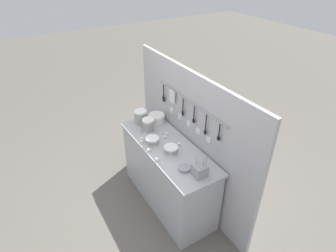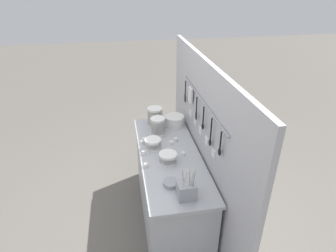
{
  "view_description": "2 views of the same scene",
  "coord_description": "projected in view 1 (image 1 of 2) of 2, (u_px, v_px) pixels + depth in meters",
  "views": [
    {
      "loc": [
        2.31,
        -1.4,
        2.9
      ],
      "look_at": [
        -0.03,
        0.02,
        1.16
      ],
      "focal_mm": 30.0,
      "sensor_mm": 36.0,
      "label": 1
    },
    {
      "loc": [
        2.2,
        -0.4,
        2.39
      ],
      "look_at": [
        -0.05,
        -0.01,
        1.17
      ],
      "focal_mm": 30.0,
      "sensor_mm": 36.0,
      "label": 2
    }
  ],
  "objects": [
    {
      "name": "steel_mixing_bowl",
      "position": [
        184.0,
        168.0,
        2.98
      ],
      "size": [
        0.13,
        0.13,
        0.04
      ],
      "color": "#93969E",
      "rests_on": "counter"
    },
    {
      "name": "bowl_stack_back_corner",
      "position": [
        141.0,
        118.0,
        3.71
      ],
      "size": [
        0.17,
        0.17,
        0.21
      ],
      "color": "white",
      "rests_on": "counter"
    },
    {
      "name": "cup_edge_far",
      "position": [
        165.0,
        138.0,
        3.47
      ],
      "size": [
        0.04,
        0.04,
        0.04
      ],
      "color": "white",
      "rests_on": "counter"
    },
    {
      "name": "bowl_stack_short_front",
      "position": [
        171.0,
        150.0,
        3.21
      ],
      "size": [
        0.16,
        0.16,
        0.09
      ],
      "color": "white",
      "rests_on": "counter"
    },
    {
      "name": "cutlery_caddy",
      "position": [
        200.0,
        170.0,
        2.89
      ],
      "size": [
        0.14,
        0.14,
        0.27
      ],
      "color": "#93969E",
      "rests_on": "counter"
    },
    {
      "name": "cup_beside_plates",
      "position": [
        142.0,
        139.0,
        3.44
      ],
      "size": [
        0.04,
        0.04,
        0.04
      ],
      "color": "white",
      "rests_on": "counter"
    },
    {
      "name": "ground_plane",
      "position": [
        168.0,
        199.0,
        3.84
      ],
      "size": [
        20.0,
        20.0,
        0.0
      ],
      "primitive_type": "plane",
      "color": "#666059"
    },
    {
      "name": "bowl_stack_tall_left",
      "position": [
        148.0,
        126.0,
        3.56
      ],
      "size": [
        0.15,
        0.15,
        0.19
      ],
      "color": "white",
      "rests_on": "counter"
    },
    {
      "name": "cup_back_left",
      "position": [
        142.0,
        142.0,
        3.4
      ],
      "size": [
        0.04,
        0.04,
        0.04
      ],
      "color": "white",
      "rests_on": "counter"
    },
    {
      "name": "counter",
      "position": [
        168.0,
        174.0,
        3.59
      ],
      "size": [
        1.53,
        0.57,
        0.91
      ],
      "color": "#ADAFB5",
      "rests_on": "ground"
    },
    {
      "name": "back_wall",
      "position": [
        190.0,
        139.0,
        3.5
      ],
      "size": [
        2.33,
        0.08,
        1.78
      ],
      "color": "#B2B2B7",
      "rests_on": "ground"
    },
    {
      "name": "cup_by_caddy",
      "position": [
        149.0,
        150.0,
        3.25
      ],
      "size": [
        0.04,
        0.04,
        0.04
      ],
      "color": "white",
      "rests_on": "counter"
    },
    {
      "name": "cup_back_right",
      "position": [
        179.0,
        144.0,
        3.35
      ],
      "size": [
        0.04,
        0.04,
        0.04
      ],
      "color": "white",
      "rests_on": "counter"
    },
    {
      "name": "cup_front_right",
      "position": [
        157.0,
        160.0,
        3.11
      ],
      "size": [
        0.04,
        0.04,
        0.04
      ],
      "color": "white",
      "rests_on": "counter"
    },
    {
      "name": "cup_front_left",
      "position": [
        166.0,
        134.0,
        3.54
      ],
      "size": [
        0.04,
        0.04,
        0.04
      ],
      "color": "white",
      "rests_on": "counter"
    },
    {
      "name": "bowl_stack_nested_right",
      "position": [
        152.0,
        141.0,
        3.35
      ],
      "size": [
        0.16,
        0.16,
        0.1
      ],
      "color": "white",
      "rests_on": "counter"
    },
    {
      "name": "plate_stack",
      "position": [
        157.0,
        118.0,
        3.79
      ],
      "size": [
        0.22,
        0.22,
        0.11
      ],
      "color": "white",
      "rests_on": "counter"
    }
  ]
}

